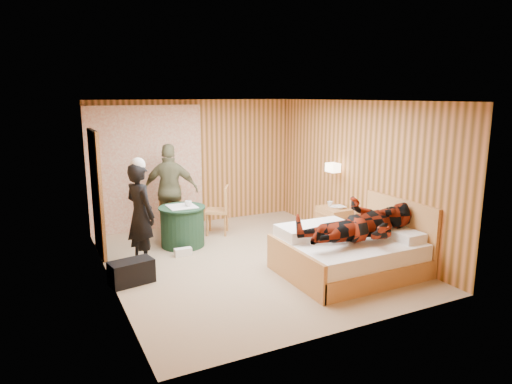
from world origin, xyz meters
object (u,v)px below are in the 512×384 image
wall_lamp (333,168)px  chair_far (172,208)px  woman_standing (141,215)px  duffel_bag (131,272)px  man_on_bed (362,214)px  man_at_table (171,190)px  chair_near (221,206)px  nightstand (334,223)px  round_table (182,226)px  bed (349,253)px

wall_lamp → chair_far: bearing=152.8°
woman_standing → duffel_bag: bearing=133.9°
man_on_bed → man_at_table: bearing=120.4°
wall_lamp → chair_near: (-1.76, 1.07, -0.77)m
wall_lamp → nightstand: size_ratio=0.43×
nightstand → round_table: bearing=162.0°
chair_near → chair_far: bearing=-78.9°
wall_lamp → bed: wall_lamp is taller
round_table → chair_near: chair_near is taller
bed → chair_near: bearing=110.1°
man_at_table → nightstand: bearing=173.1°
chair_far → duffel_bag: chair_far is taller
nightstand → man_at_table: 3.05m
round_table → chair_far: chair_far is taller
bed → woman_standing: size_ratio=1.22×
duffel_bag → woman_standing: bearing=54.9°
nightstand → chair_far: (-2.59, 1.48, 0.24)m
round_table → woman_standing: (-0.83, -0.59, 0.44)m
nightstand → woman_standing: 3.47m
chair_far → duffel_bag: size_ratio=1.57×
woman_standing → bed: bearing=-143.7°
nightstand → chair_near: bearing=145.0°
chair_far → man_on_bed: 3.67m
chair_far → woman_standing: 1.51m
wall_lamp → nightstand: wall_lamp is taller
bed → chair_far: size_ratio=2.10×
wall_lamp → man_on_bed: (-0.77, -1.79, -0.36)m
woman_standing → man_on_bed: man_on_bed is taller
bed → man_on_bed: size_ratio=1.10×
wall_lamp → duffel_bag: bearing=-171.6°
woman_standing → man_on_bed: (2.69, -1.91, 0.15)m
round_table → chair_near: 0.96m
duffel_bag → man_at_table: size_ratio=0.34×
wall_lamp → chair_near: wall_lamp is taller
wall_lamp → chair_far: size_ratio=0.28×
nightstand → man_at_table: bearing=149.7°
nightstand → woman_standing: (-3.42, 0.25, 0.50)m
bed → wall_lamp: bearing=63.1°
bed → woman_standing: woman_standing is taller
wall_lamp → man_on_bed: size_ratio=0.15×
man_on_bed → woman_standing: bearing=144.7°
bed → duffel_bag: size_ratio=3.30×
chair_far → man_at_table: size_ratio=0.54×
nightstand → man_on_bed: size_ratio=0.34×
nightstand → round_table: (-2.59, 0.84, 0.06)m
bed → chair_near: bed is taller
chair_near → round_table: bearing=-38.6°
nightstand → woman_standing: woman_standing is taller
nightstand → wall_lamp: bearing=72.2°
chair_far → man_on_bed: (1.86, -3.14, 0.40)m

